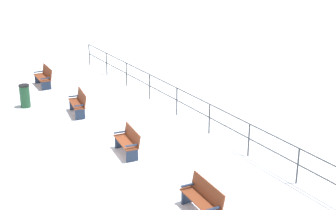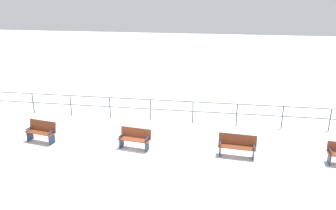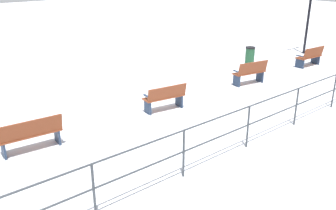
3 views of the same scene
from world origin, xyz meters
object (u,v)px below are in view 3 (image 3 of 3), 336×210
lamppost_near (311,1)px  bench_fourth (31,134)px  bench_nearest (310,56)px  bench_second (250,72)px  trash_bin (250,57)px  bench_third (165,97)px

lamppost_near → bench_fourth: bearing=95.9°
bench_nearest → lamppost_near: (1.60, -2.22, 2.21)m
bench_second → bench_fourth: bench_second is taller
bench_nearest → bench_fourth: bench_nearest is taller
bench_second → trash_bin: trash_bin is taller
bench_fourth → trash_bin: (1.57, -10.59, 0.02)m
bench_third → bench_fourth: bench_fourth is taller
bench_second → lamppost_near: lamppost_near is taller
bench_nearest → bench_third: 8.64m
bench_third → trash_bin: (1.59, -6.28, 0.03)m
bench_third → bench_fourth: bearing=98.1°
bench_second → lamppost_near: size_ratio=0.35×
lamppost_near → trash_bin: lamppost_near is taller
bench_second → lamppost_near: 7.08m
lamppost_near → bench_second: bearing=103.6°
bench_third → trash_bin: 6.48m
bench_nearest → bench_fourth: bearing=93.3°
bench_second → trash_bin: bearing=-40.8°
bench_second → trash_bin: (1.58, -1.97, -0.01)m
bench_third → trash_bin: trash_bin is taller
bench_second → trash_bin: 2.52m
bench_nearest → bench_fourth: (0.03, 12.95, 0.01)m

